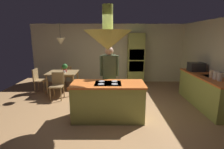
# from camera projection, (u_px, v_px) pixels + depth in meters

# --- Properties ---
(ground) EXTENTS (8.16, 8.16, 0.00)m
(ground) POSITION_uv_depth(u_px,v_px,m) (108.00, 114.00, 4.59)
(ground) COLOR #AD7F51
(wall_back) EXTENTS (6.80, 0.10, 2.55)m
(wall_back) POSITION_uv_depth(u_px,v_px,m) (110.00, 54.00, 7.68)
(wall_back) COLOR beige
(wall_back) RESTS_ON ground
(kitchen_island) EXTENTS (1.79, 0.81, 0.94)m
(kitchen_island) POSITION_uv_depth(u_px,v_px,m) (108.00, 101.00, 4.29)
(kitchen_island) COLOR #A0A84C
(kitchen_island) RESTS_ON ground
(counter_run_right) EXTENTS (0.73, 2.36, 0.92)m
(counter_run_right) POSITION_uv_depth(u_px,v_px,m) (205.00, 91.00, 5.08)
(counter_run_right) COLOR #A0A84C
(counter_run_right) RESTS_ON ground
(oven_tower) EXTENTS (0.66, 0.62, 2.16)m
(oven_tower) POSITION_uv_depth(u_px,v_px,m) (136.00, 59.00, 7.33)
(oven_tower) COLOR #A0A84C
(oven_tower) RESTS_ON ground
(dining_table) EXTENTS (1.04, 0.88, 0.76)m
(dining_table) POSITION_uv_depth(u_px,v_px,m) (63.00, 75.00, 6.30)
(dining_table) COLOR #957549
(dining_table) RESTS_ON ground
(person_at_island) EXTENTS (0.53, 0.23, 1.75)m
(person_at_island) POSITION_uv_depth(u_px,v_px,m) (109.00, 73.00, 4.84)
(person_at_island) COLOR tan
(person_at_island) RESTS_ON ground
(range_hood) EXTENTS (1.10, 1.10, 1.00)m
(range_hood) POSITION_uv_depth(u_px,v_px,m) (108.00, 39.00, 3.97)
(range_hood) COLOR #A0A84C
(pendant_light_over_table) EXTENTS (0.32, 0.32, 0.82)m
(pendant_light_over_table) POSITION_uv_depth(u_px,v_px,m) (61.00, 41.00, 6.04)
(pendant_light_over_table) COLOR beige
(chair_facing_island) EXTENTS (0.40, 0.40, 0.87)m
(chair_facing_island) POSITION_uv_depth(u_px,v_px,m) (57.00, 84.00, 5.69)
(chair_facing_island) COLOR #957549
(chair_facing_island) RESTS_ON ground
(chair_by_back_wall) EXTENTS (0.40, 0.40, 0.87)m
(chair_by_back_wall) POSITION_uv_depth(u_px,v_px,m) (67.00, 75.00, 6.98)
(chair_by_back_wall) COLOR #957549
(chair_by_back_wall) RESTS_ON ground
(chair_at_corner) EXTENTS (0.40, 0.40, 0.87)m
(chair_at_corner) POSITION_uv_depth(u_px,v_px,m) (38.00, 79.00, 6.33)
(chair_at_corner) COLOR #957549
(chair_at_corner) RESTS_ON ground
(potted_plant_on_table) EXTENTS (0.20, 0.20, 0.30)m
(potted_plant_on_table) POSITION_uv_depth(u_px,v_px,m) (65.00, 67.00, 6.26)
(potted_plant_on_table) COLOR #99382D
(potted_plant_on_table) RESTS_ON dining_table
(cup_on_table) EXTENTS (0.07, 0.07, 0.09)m
(cup_on_table) POSITION_uv_depth(u_px,v_px,m) (64.00, 72.00, 6.05)
(cup_on_table) COLOR white
(cup_on_table) RESTS_ON dining_table
(canister_flour) EXTENTS (0.12, 0.12, 0.21)m
(canister_flour) POSITION_uv_depth(u_px,v_px,m) (220.00, 77.00, 4.39)
(canister_flour) COLOR silver
(canister_flour) RESTS_ON counter_run_right
(canister_sugar) EXTENTS (0.14, 0.14, 0.22)m
(canister_sugar) POSITION_uv_depth(u_px,v_px,m) (216.00, 75.00, 4.56)
(canister_sugar) COLOR silver
(canister_sugar) RESTS_ON counter_run_right
(canister_tea) EXTENTS (0.13, 0.13, 0.20)m
(canister_tea) POSITION_uv_depth(u_px,v_px,m) (212.00, 74.00, 4.74)
(canister_tea) COLOR #E0B78C
(canister_tea) RESTS_ON counter_run_right
(microwave_on_counter) EXTENTS (0.46, 0.36, 0.28)m
(microwave_on_counter) POSITION_uv_depth(u_px,v_px,m) (196.00, 67.00, 5.63)
(microwave_on_counter) COLOR #232326
(microwave_on_counter) RESTS_ON counter_run_right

